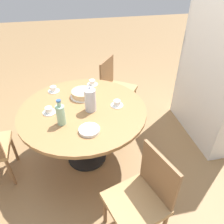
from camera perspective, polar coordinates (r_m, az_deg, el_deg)
ground_plane at (r=2.73m, az=-6.49°, el=-11.50°), size 14.00×14.00×0.00m
dining_table at (r=2.33m, az=-7.45°, el=-1.65°), size 1.31×1.31×0.71m
chair_a at (r=3.17m, az=0.92°, el=6.64°), size 0.59×0.59×0.84m
chair_c at (r=1.86m, az=7.84°, el=-21.11°), size 0.53×0.53×0.84m
bookshelf at (r=2.85m, az=24.10°, el=8.52°), size 1.09×0.28×1.69m
coffee_pot at (r=2.16m, az=-5.72°, el=3.27°), size 0.11×0.11×0.27m
water_bottle at (r=2.04m, az=-13.25°, el=-0.60°), size 0.08×0.08×0.26m
cake_main at (r=2.44m, az=-7.62°, el=4.76°), size 0.28×0.28×0.07m
cup_a at (r=2.61m, az=-15.02°, el=5.71°), size 0.13×0.13×0.06m
cup_b at (r=2.26m, az=-16.13°, el=0.32°), size 0.13×0.13×0.06m
cup_c at (r=2.28m, az=1.30°, el=2.22°), size 0.13×0.13×0.06m
cup_d at (r=2.67m, az=-5.16°, el=7.59°), size 0.13×0.13×0.06m
plate_stack at (r=1.96m, az=-5.94°, el=-4.68°), size 0.19×0.19×0.03m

